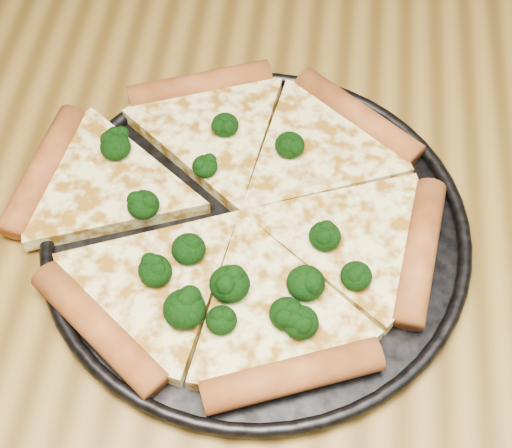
# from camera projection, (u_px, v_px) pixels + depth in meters

# --- Properties ---
(dining_table) EXTENTS (1.20, 0.90, 0.75)m
(dining_table) POSITION_uv_depth(u_px,v_px,m) (339.00, 293.00, 0.72)
(dining_table) COLOR olive
(dining_table) RESTS_ON ground
(pizza_pan) EXTENTS (0.36, 0.36, 0.02)m
(pizza_pan) POSITION_uv_depth(u_px,v_px,m) (256.00, 229.00, 0.64)
(pizza_pan) COLOR black
(pizza_pan) RESTS_ON dining_table
(pizza) EXTENTS (0.37, 0.36, 0.03)m
(pizza) POSITION_uv_depth(u_px,v_px,m) (235.00, 211.00, 0.64)
(pizza) COLOR #FFF99C
(pizza) RESTS_ON pizza_pan
(broccoli_florets) EXTENTS (0.24, 0.22, 0.02)m
(broccoli_florets) POSITION_uv_depth(u_px,v_px,m) (224.00, 245.00, 0.61)
(broccoli_florets) COLOR black
(broccoli_florets) RESTS_ON pizza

